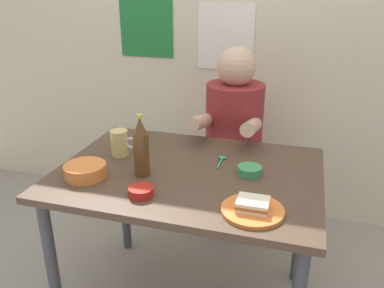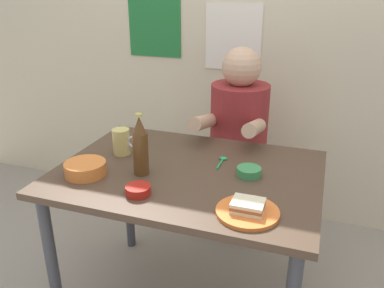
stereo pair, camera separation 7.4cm
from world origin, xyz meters
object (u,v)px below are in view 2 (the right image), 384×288
at_px(plate_orange, 247,212).
at_px(beer_bottle, 140,147).
at_px(stool, 236,187).
at_px(soup_bowl_orange, 85,168).
at_px(sandwich, 248,206).
at_px(beer_mug, 122,142).
at_px(dining_table, 188,189).
at_px(person_seated, 239,121).

relative_size(plate_orange, beer_bottle, 0.84).
bearing_deg(stool, soup_bowl_orange, -119.74).
bearing_deg(stool, beer_bottle, -108.84).
height_order(stool, plate_orange, plate_orange).
bearing_deg(sandwich, beer_bottle, 161.58).
bearing_deg(beer_mug, soup_bowl_orange, -99.49).
height_order(dining_table, person_seated, person_seated).
relative_size(dining_table, stool, 2.44).
distance_m(stool, beer_mug, 0.84).
xyz_separation_m(person_seated, sandwich, (0.23, -0.87, 0.01)).
height_order(plate_orange, sandwich, sandwich).
height_order(person_seated, beer_mug, person_seated).
height_order(stool, soup_bowl_orange, soup_bowl_orange).
bearing_deg(person_seated, plate_orange, -75.14).
bearing_deg(person_seated, beer_mug, -127.16).
relative_size(stool, person_seated, 0.63).
relative_size(beer_bottle, soup_bowl_orange, 1.54).
bearing_deg(soup_bowl_orange, plate_orange, -6.24).
distance_m(plate_orange, beer_mug, 0.73).
bearing_deg(beer_mug, plate_orange, -25.87).
distance_m(stool, beer_bottle, 0.92).
xyz_separation_m(stool, person_seated, (0.00, -0.01, 0.42)).
height_order(beer_mug, beer_bottle, beer_bottle).
bearing_deg(soup_bowl_orange, beer_bottle, 21.32).
height_order(person_seated, beer_bottle, person_seated).
distance_m(sandwich, beer_bottle, 0.51).
xyz_separation_m(plate_orange, beer_bottle, (-0.48, 0.16, 0.11)).
distance_m(person_seated, beer_bottle, 0.76).
distance_m(person_seated, beer_mug, 0.70).
bearing_deg(beer_mug, dining_table, -10.24).
bearing_deg(plate_orange, soup_bowl_orange, 173.76).
relative_size(stool, sandwich, 4.09).
height_order(beer_mug, soup_bowl_orange, beer_mug).
xyz_separation_m(stool, beer_mug, (-0.42, -0.57, 0.45)).
xyz_separation_m(plate_orange, beer_mug, (-0.65, 0.32, 0.05)).
relative_size(stool, plate_orange, 2.05).
bearing_deg(dining_table, stool, 83.12).
bearing_deg(sandwich, dining_table, 140.41).
distance_m(dining_table, plate_orange, 0.41).
bearing_deg(dining_table, beer_mug, 169.76).
relative_size(dining_table, plate_orange, 5.00).
bearing_deg(beer_bottle, sandwich, -18.42).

